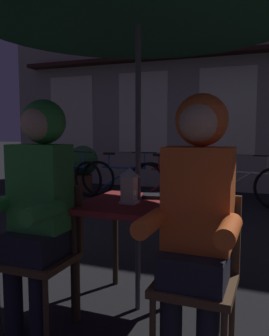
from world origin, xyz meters
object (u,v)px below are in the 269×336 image
(bicycle_nearest, at_px, (68,176))
(person_left_hooded, at_px, (38,192))
(lantern, at_px, (129,185))
(chair_right, at_px, (198,269))
(bicycle_third, at_px, (175,181))
(bicycle_fourth, at_px, (241,185))
(chair_left, at_px, (45,247))
(bicycle_second, at_px, (124,178))
(cafe_table, at_px, (138,217))
(book, at_px, (157,196))
(potted_plant, at_px, (83,165))
(person_right_hooded, at_px, (197,204))

(bicycle_nearest, bearing_deg, person_left_hooded, -60.06)
(lantern, bearing_deg, chair_right, -31.51)
(lantern, distance_m, chair_right, 0.71)
(bicycle_third, xyz_separation_m, bicycle_fourth, (1.10, 0.02, 0.00))
(chair_left, distance_m, bicycle_second, 4.33)
(chair_left, height_order, chair_right, same)
(cafe_table, height_order, bicycle_second, bicycle_second)
(book, bearing_deg, potted_plant, 110.45)
(person_left_hooded, bearing_deg, bicycle_second, 106.51)
(bicycle_fourth, height_order, book, bicycle_fourth)
(person_left_hooded, relative_size, bicycle_nearest, 0.85)
(chair_right, height_order, person_right_hooded, person_right_hooded)
(cafe_table, relative_size, bicycle_second, 0.44)
(person_left_hooded, bearing_deg, cafe_table, 41.57)
(chair_left, bearing_deg, lantern, 35.95)
(chair_left, bearing_deg, person_right_hooded, -3.39)
(bicycle_nearest, distance_m, book, 4.58)
(potted_plant, bearing_deg, chair_left, -63.05)
(potted_plant, bearing_deg, chair_right, -54.00)
(chair_left, height_order, bicycle_third, chair_left)
(bicycle_second, bearing_deg, bicycle_fourth, -0.40)
(chair_right, bearing_deg, bicycle_third, 106.74)
(bicycle_nearest, bearing_deg, person_right_hooded, -51.04)
(chair_left, xyz_separation_m, person_right_hooded, (0.96, -0.06, 0.36))
(cafe_table, relative_size, book, 3.70)
(person_left_hooded, relative_size, person_right_hooded, 1.00)
(cafe_table, relative_size, chair_left, 0.85)
(potted_plant, bearing_deg, bicycle_second, -14.71)
(person_right_hooded, xyz_separation_m, bicycle_fourth, (-0.13, 4.18, -0.50))
(bicycle_second, height_order, bicycle_fourth, same)
(chair_left, height_order, potted_plant, potted_plant)
(bicycle_fourth, bearing_deg, cafe_table, -95.28)
(person_left_hooded, relative_size, bicycle_second, 0.83)
(bicycle_nearest, bearing_deg, bicycle_fourth, 1.07)
(cafe_table, distance_m, bicycle_fourth, 3.79)
(bicycle_fourth, bearing_deg, bicycle_third, -178.90)
(book, bearing_deg, chair_right, -69.38)
(bicycle_second, xyz_separation_m, bicycle_third, (0.97, -0.04, 0.00))
(cafe_table, distance_m, bicycle_nearest, 4.68)
(bicycle_second, relative_size, bicycle_third, 1.00)
(cafe_table, bearing_deg, person_left_hooded, -138.43)
(bicycle_third, bearing_deg, potted_plant, 171.41)
(book, bearing_deg, bicycle_third, 87.56)
(person_left_hooded, bearing_deg, book, 48.56)
(cafe_table, relative_size, bicycle_nearest, 0.45)
(cafe_table, distance_m, book, 0.24)
(chair_right, xyz_separation_m, book, (-0.41, 0.56, 0.26))
(lantern, relative_size, bicycle_third, 0.14)
(cafe_table, distance_m, bicycle_third, 3.82)
(cafe_table, height_order, bicycle_fourth, bicycle_fourth)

